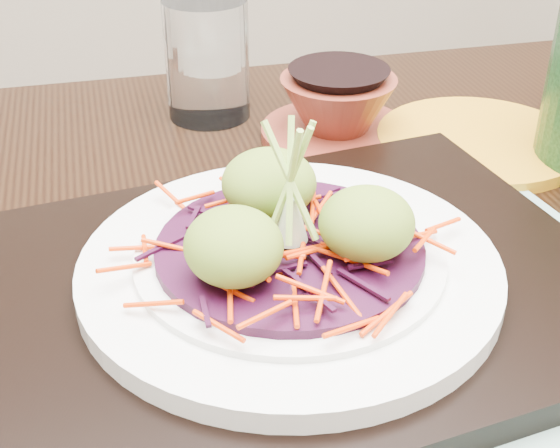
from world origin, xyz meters
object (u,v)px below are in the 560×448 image
object	(u,v)px
dining_table	(318,388)
water_glass	(207,60)
white_plate	(289,266)
terracotta_bowl_set	(337,112)
yellow_plate	(478,141)
serving_tray	(289,289)

from	to	relation	value
dining_table	water_glass	size ratio (longest dim) A/B	11.37
dining_table	white_plate	world-z (taller)	white_plate
terracotta_bowl_set	yellow_plate	world-z (taller)	terracotta_bowl_set
terracotta_bowl_set	yellow_plate	bearing A→B (deg)	-25.73
serving_tray	yellow_plate	size ratio (longest dim) A/B	2.24
dining_table	water_glass	bearing A→B (deg)	95.55
dining_table	serving_tray	xyz separation A→B (m)	(-0.03, -0.02, 0.12)
dining_table	white_plate	bearing A→B (deg)	-140.20
dining_table	yellow_plate	size ratio (longest dim) A/B	7.06
dining_table	terracotta_bowl_set	world-z (taller)	terracotta_bowl_set
serving_tray	yellow_plate	world-z (taller)	serving_tray
serving_tray	water_glass	bearing A→B (deg)	82.38
water_glass	white_plate	bearing A→B (deg)	-93.81
serving_tray	terracotta_bowl_set	xyz separation A→B (m)	(0.12, 0.23, 0.01)
water_glass	terracotta_bowl_set	distance (m)	0.14
white_plate	serving_tray	bearing A→B (deg)	180.00
white_plate	yellow_plate	xyz separation A→B (m)	(0.24, 0.17, -0.03)
serving_tray	white_plate	size ratio (longest dim) A/B	1.54
water_glass	yellow_plate	world-z (taller)	water_glass
terracotta_bowl_set	yellow_plate	xyz separation A→B (m)	(0.12, -0.06, -0.02)
dining_table	serving_tray	bearing A→B (deg)	-140.20
serving_tray	terracotta_bowl_set	distance (m)	0.26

